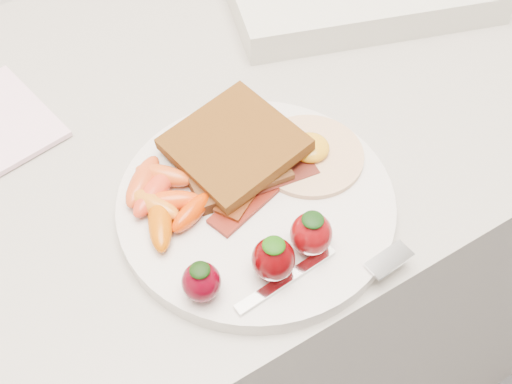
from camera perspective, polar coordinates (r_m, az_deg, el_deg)
counter at (r=1.09m, az=-4.46°, el=-9.90°), size 2.00×0.60×0.90m
plate at (r=0.63m, az=0.00°, el=-1.07°), size 0.27×0.27×0.02m
toast_lower at (r=0.64m, az=-2.33°, el=2.80°), size 0.11×0.11×0.01m
toast_upper at (r=0.64m, az=-1.96°, el=4.26°), size 0.13×0.13×0.03m
fried_egg at (r=0.65m, az=4.80°, el=3.47°), size 0.13×0.13×0.02m
bacon_strips at (r=0.62m, az=0.14°, el=0.66°), size 0.13×0.09×0.01m
baby_carrots at (r=0.61m, az=-8.50°, el=-0.52°), size 0.08×0.12×0.02m
strawberries at (r=0.56m, az=1.19°, el=-5.62°), size 0.14×0.05×0.05m
fork at (r=0.57m, az=6.91°, el=-6.90°), size 0.17×0.05×0.00m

